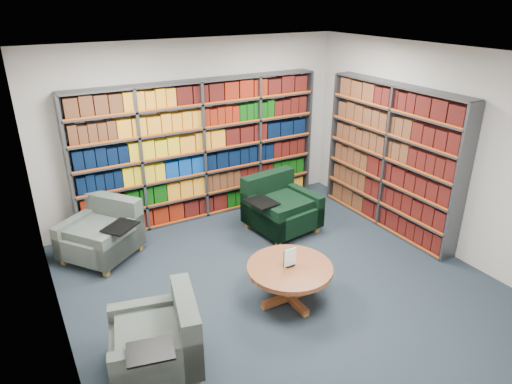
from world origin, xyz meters
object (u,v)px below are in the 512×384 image
chair_teal_left (105,234)px  chair_teal_front (163,340)px  coffee_table (290,273)px  chair_green_right (278,208)px

chair_teal_left → chair_teal_front: bearing=-89.8°
chair_teal_left → coffee_table: chair_teal_left is taller
chair_teal_front → coffee_table: size_ratio=1.06×
chair_teal_front → chair_teal_left: bearing=90.2°
chair_teal_front → coffee_table: 1.67m
chair_teal_left → coffee_table: 2.72m
chair_green_right → coffee_table: bearing=-118.0°
chair_teal_left → coffee_table: bearing=-52.6°
chair_green_right → chair_teal_front: (-2.52, -1.91, -0.03)m
chair_teal_left → chair_green_right: chair_green_right is taller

